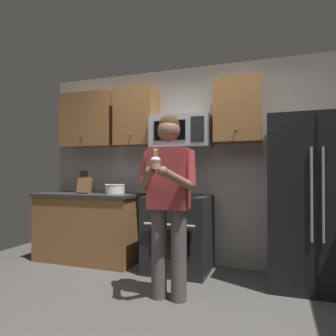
% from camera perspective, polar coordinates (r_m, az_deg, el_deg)
% --- Properties ---
extents(ground_plane, '(6.00, 6.00, 0.00)m').
position_cam_1_polar(ground_plane, '(2.75, -4.32, -26.86)').
color(ground_plane, '#474442').
extents(wall_back, '(4.40, 0.10, 2.60)m').
position_cam_1_polar(wall_back, '(4.13, 5.58, 0.50)').
color(wall_back, gray).
rests_on(wall_back, ground).
extents(oven_range, '(0.76, 0.70, 0.93)m').
position_cam_1_polar(oven_range, '(3.87, 1.96, -11.91)').
color(oven_range, black).
rests_on(oven_range, ground).
extents(microwave, '(0.74, 0.41, 0.40)m').
position_cam_1_polar(microwave, '(3.94, 2.48, 6.67)').
color(microwave, '#9EA0A5').
extents(refrigerator, '(0.90, 0.75, 1.80)m').
position_cam_1_polar(refrigerator, '(3.61, 25.20, -5.62)').
color(refrigerator, black).
rests_on(refrigerator, ground).
extents(cabinet_row_upper, '(2.78, 0.36, 0.76)m').
position_cam_1_polar(cabinet_row_upper, '(4.23, -4.88, 9.33)').
color(cabinet_row_upper, brown).
extents(counter_left, '(1.44, 0.66, 0.92)m').
position_cam_1_polar(counter_left, '(4.45, -14.39, -10.41)').
color(counter_left, brown).
rests_on(counter_left, ground).
extents(knife_block, '(0.16, 0.15, 0.32)m').
position_cam_1_polar(knife_block, '(4.37, -15.15, -3.00)').
color(knife_block, brown).
rests_on(knife_block, counter_left).
extents(bowl_large_white, '(0.27, 0.27, 0.13)m').
position_cam_1_polar(bowl_large_white, '(4.23, -9.75, -3.76)').
color(bowl_large_white, white).
rests_on(bowl_large_white, counter_left).
extents(person, '(0.60, 0.48, 1.76)m').
position_cam_1_polar(person, '(2.96, 0.07, -4.94)').
color(person, '#4C4742').
rests_on(person, ground).
extents(cupcake, '(0.09, 0.09, 0.17)m').
position_cam_1_polar(cupcake, '(2.64, -2.32, 1.02)').
color(cupcake, '#A87F56').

